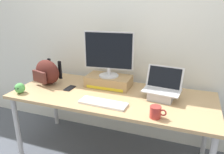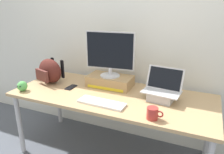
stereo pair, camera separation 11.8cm
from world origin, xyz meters
TOP-DOWN VIEW (x-y plane):
  - ground_plane at (0.00, 0.00)m, footprint 20.00×20.00m
  - back_wall at (0.00, 0.50)m, footprint 7.00×0.10m
  - desk at (0.00, 0.00)m, footprint 1.98×0.81m
  - toner_box_yellow at (-0.11, 0.19)m, footprint 0.47×0.26m
  - desktop_monitor at (-0.11, 0.19)m, footprint 0.51×0.21m
  - open_laptop at (0.47, 0.07)m, footprint 0.36×0.26m
  - external_keyboard at (0.00, -0.23)m, footprint 0.44×0.16m
  - messenger_backpack at (-0.77, 0.03)m, footprint 0.37×0.28m
  - coffee_mug at (0.48, -0.31)m, footprint 0.13×0.09m
  - cell_phone at (-0.47, -0.02)m, footprint 0.07×0.14m
  - plush_toy at (-0.87, -0.28)m, footprint 0.10×0.10m

SIDE VIEW (x-z plane):
  - ground_plane at x=0.00m, z-range 0.00..0.00m
  - desk at x=0.00m, z-range 0.30..1.02m
  - cell_phone at x=-0.47m, z-range 0.72..0.73m
  - external_keyboard at x=0.00m, z-range 0.72..0.74m
  - coffee_mug at x=0.48m, z-range 0.72..0.81m
  - plush_toy at x=-0.87m, z-range 0.72..0.82m
  - toner_box_yellow at x=-0.11m, z-range 0.72..0.83m
  - open_laptop at x=0.47m, z-range 0.64..0.93m
  - messenger_backpack at x=-0.77m, z-range 0.72..0.98m
  - desktop_monitor at x=-0.11m, z-range 0.84..1.31m
  - back_wall at x=0.00m, z-range 0.00..2.60m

